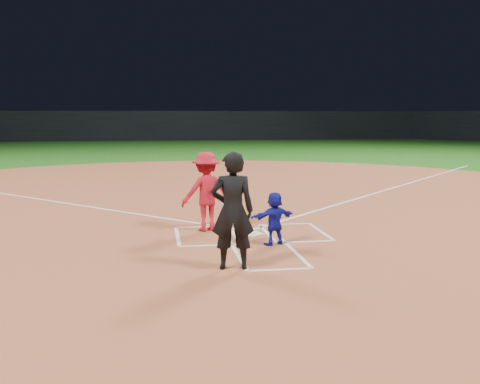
{
  "coord_description": "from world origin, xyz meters",
  "views": [
    {
      "loc": [
        -2.02,
        -11.25,
        2.54
      ],
      "look_at": [
        -0.3,
        -0.4,
        1.0
      ],
      "focal_mm": 40.0,
      "sensor_mm": 36.0,
      "label": 1
    }
  ],
  "objects": [
    {
      "name": "chalk_markings",
      "position": [
        0.0,
        5.29,
        0.01
      ],
      "size": [
        28.35,
        17.32,
        0.01
      ],
      "color": "white",
      "rests_on": "home_plate_dirt"
    },
    {
      "name": "home_plate",
      "position": [
        0.0,
        0.0,
        0.02
      ],
      "size": [
        0.6,
        0.6,
        0.02
      ],
      "primitive_type": "cylinder",
      "rotation": [
        0.0,
        0.0,
        3.14
      ],
      "color": "white",
      "rests_on": "home_plate_dirt"
    },
    {
      "name": "batter_at_plate",
      "position": [
        -0.92,
        0.53,
        0.9
      ],
      "size": [
        1.57,
        0.93,
        1.77
      ],
      "color": "red",
      "rests_on": "home_plate_dirt"
    },
    {
      "name": "home_plate_dirt",
      "position": [
        0.0,
        6.0,
        0.01
      ],
      "size": [
        28.0,
        28.0,
        0.01
      ],
      "primitive_type": "cylinder",
      "color": "#9A4F32",
      "rests_on": "ground"
    },
    {
      "name": "ground",
      "position": [
        0.0,
        0.0,
        0.0
      ],
      "size": [
        120.0,
        120.0,
        0.0
      ],
      "primitive_type": "plane",
      "color": "#1A5515",
      "rests_on": "ground"
    },
    {
      "name": "catcher",
      "position": [
        0.29,
        -1.04,
        0.54
      ],
      "size": [
        1.04,
        0.64,
        1.07
      ],
      "primitive_type": "imported",
      "rotation": [
        0.0,
        0.0,
        3.5
      ],
      "color": "#1419A4",
      "rests_on": "home_plate_dirt"
    },
    {
      "name": "umpire",
      "position": [
        -0.77,
        -2.59,
        1.0
      ],
      "size": [
        0.77,
        0.54,
        1.98
      ],
      "primitive_type": "imported",
      "rotation": [
        0.0,
        0.0,
        3.04
      ],
      "color": "black",
      "rests_on": "home_plate_dirt"
    },
    {
      "name": "stadium_wall_far",
      "position": [
        0.0,
        48.0,
        1.6
      ],
      "size": [
        80.0,
        1.2,
        3.2
      ],
      "primitive_type": "cube",
      "color": "black",
      "rests_on": "ground"
    }
  ]
}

